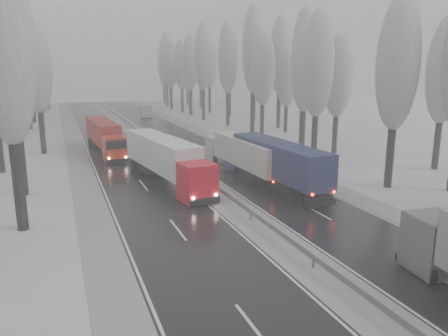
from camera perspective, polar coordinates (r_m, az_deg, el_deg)
ground at (r=21.33m, az=17.53°, el=-16.73°), size 260.00×260.00×0.00m
carriageway_right at (r=48.63m, az=0.42°, el=0.60°), size 7.50×200.00×0.03m
carriageway_left at (r=45.96m, az=-11.87°, el=-0.40°), size 7.50×200.00×0.03m
median_slush at (r=47.02m, az=-5.55°, el=0.12°), size 3.00×200.00×0.04m
shoulder_right at (r=50.60m, az=5.65°, el=1.03°), size 2.40×200.00×0.04m
shoulder_left at (r=45.49m, az=-18.03°, el=-0.89°), size 2.40×200.00×0.04m
median_guardrail at (r=46.89m, az=-5.56°, el=0.81°), size 0.12×200.00×0.76m
tree_16 at (r=40.37m, az=21.75°, el=12.45°), size 3.60×3.60×16.53m
tree_17 at (r=50.00m, az=26.89°, el=11.16°), size 3.60×3.60×15.54m
tree_18 at (r=49.10m, az=12.14°, el=13.00°), size 3.60×3.60×16.58m
tree_19 at (r=55.51m, az=14.68°, el=11.50°), size 3.60×3.60×14.57m
tree_20 at (r=57.80m, az=10.54°, el=12.45°), size 3.60×3.60×15.71m
tree_21 at (r=62.39m, az=10.46°, el=14.17°), size 3.60×3.60×18.62m
tree_22 at (r=66.55m, az=5.11°, el=12.72°), size 3.60×3.60×15.86m
tree_23 at (r=73.02m, az=8.22°, el=11.49°), size 3.60×3.60×13.55m
tree_24 at (r=71.89m, az=3.86°, el=15.09°), size 3.60×3.60×20.49m
tree_25 at (r=78.52m, az=7.33°, el=14.34°), size 3.60×3.60×19.44m
tree_26 at (r=81.16m, az=0.51°, el=14.09°), size 3.60×3.60×18.78m
tree_27 at (r=87.63m, az=4.01°, el=13.48°), size 3.60×3.60×17.62m
tree_28 at (r=90.81m, az=-2.77°, el=14.28°), size 3.60×3.60×19.62m
tree_29 at (r=97.06m, az=0.73°, el=13.63°), size 3.60×3.60×18.11m
tree_30 at (r=100.16m, az=-4.43°, el=13.48°), size 3.60×3.60×17.86m
tree_31 at (r=105.78m, az=-1.91°, el=13.72°), size 3.60×3.60×18.58m
tree_32 at (r=107.39m, az=-5.57°, el=13.23°), size 3.60×3.60×17.33m
tree_33 at (r=112.10m, az=-4.52°, el=12.25°), size 3.60×3.60×14.33m
tree_34 at (r=114.03m, az=-6.99°, el=13.27°), size 3.60×3.60×17.63m
tree_35 at (r=120.42m, az=-3.10°, el=13.50°), size 3.60×3.60×18.25m
tree_36 at (r=123.92m, az=-7.55°, el=13.97°), size 3.60×3.60×20.23m
tree_37 at (r=129.55m, az=-4.86°, el=12.89°), size 3.60×3.60×16.37m
tree_38 at (r=134.57m, az=-7.90°, el=13.25°), size 3.60×3.60×17.97m
tree_39 at (r=139.12m, az=-7.11°, el=12.79°), size 3.60×3.60×16.19m
tree_56 at (r=30.13m, az=-26.84°, el=14.11°), size 3.60×3.60×18.12m
tree_58 at (r=38.97m, az=-26.13°, el=12.72°), size 3.60×3.60×17.21m
tree_62 at (r=58.03m, az=-23.31°, el=11.86°), size 3.60×3.60×16.04m
tree_64 at (r=67.28m, az=-26.76°, el=11.19°), size 3.60×3.60×15.42m
tree_66 at (r=76.87m, az=-26.00°, el=11.21°), size 3.60×3.60×15.23m
tree_67 at (r=80.97m, az=-26.85°, el=11.99°), size 3.60×3.60×17.09m
tree_68 at (r=83.51m, az=-24.59°, el=12.00°), size 3.60×3.60×16.65m
tree_70 at (r=93.57m, az=-24.10°, el=12.18°), size 3.60×3.60×17.09m
tree_71 at (r=97.91m, az=-26.92°, el=12.84°), size 3.60×3.60×19.61m
tree_72 at (r=103.04m, az=-25.26°, el=11.33°), size 3.60×3.60×15.11m
tree_73 at (r=107.26m, az=-26.75°, el=11.92°), size 3.60×3.60×17.22m
tree_74 at (r=113.67m, az=-23.05°, el=13.03°), size 3.60×3.60×19.68m
tree_76 at (r=123.02m, az=-22.41°, el=12.65°), size 3.60×3.60×18.55m
tree_77 at (r=127.23m, az=-24.84°, el=11.20°), size 3.60×3.60×14.32m
tree_78 at (r=129.72m, az=-23.97°, el=12.76°), size 3.60×3.60×19.55m
tree_79 at (r=133.84m, az=-25.03°, el=11.96°), size 3.60×3.60×17.07m
truck_blue_box at (r=39.04m, az=6.27°, el=1.08°), size 3.23×16.21×4.13m
truck_cream_box at (r=43.05m, az=2.54°, el=1.95°), size 2.70×14.73×3.76m
box_truck_distant at (r=98.37m, az=-10.18°, el=7.45°), size 3.29×7.83×2.83m
truck_red_white at (r=40.00m, az=-7.66°, el=1.34°), size 4.71×16.35×4.16m
truck_red_red at (r=56.69m, az=-15.39°, el=4.24°), size 3.38×15.42×3.93m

